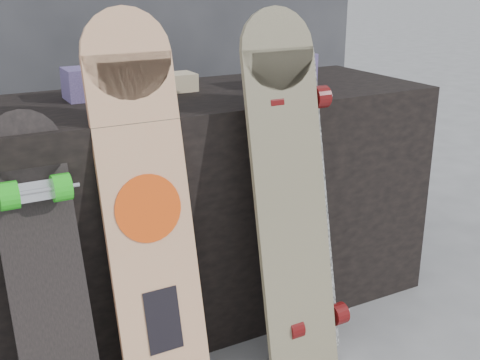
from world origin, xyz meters
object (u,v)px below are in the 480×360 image
longboard_cascadia (295,187)px  longboard_geisha (147,202)px  vendor_table (203,204)px  skateboard_dark (48,281)px  longboard_celtic (289,187)px

longboard_cascadia → longboard_geisha: bearing=178.5°
vendor_table → longboard_cascadia: longboard_cascadia is taller
vendor_table → longboard_cascadia: 0.42m
vendor_table → skateboard_dark: 0.74m
vendor_table → longboard_geisha: 0.51m
longboard_geisha → longboard_cascadia: bearing=-1.5°
longboard_cascadia → skateboard_dark: (-0.78, -0.04, -0.11)m
skateboard_dark → longboard_geisha: bearing=10.4°
longboard_geisha → longboard_cascadia: (0.48, -0.01, -0.03)m
longboard_geisha → longboard_cascadia: longboard_geisha is taller
longboard_geisha → skateboard_dark: (-0.29, -0.05, -0.14)m
longboard_celtic → skateboard_dark: 0.73m
vendor_table → skateboard_dark: (-0.62, -0.40, 0.04)m
longboard_geisha → longboard_cascadia: size_ratio=1.04×
vendor_table → longboard_geisha: (-0.33, -0.34, 0.18)m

